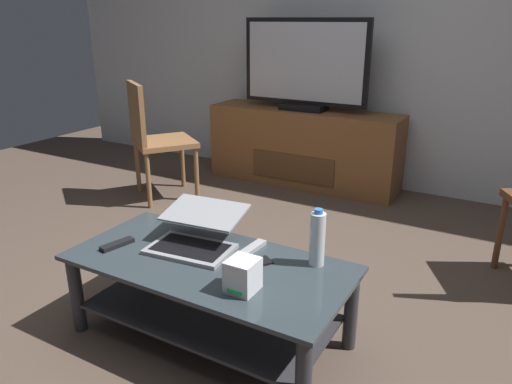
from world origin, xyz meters
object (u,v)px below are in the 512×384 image
object	(u,v)px
media_cabinet	(303,147)
water_bottle_near	(317,239)
soundbar_remote	(117,244)
side_chair	(154,135)
coffee_table	(209,286)
television	(305,67)
laptop	(196,234)
router_box	(243,275)
tv_remote	(253,248)
cell_phone	(255,263)

from	to	relation	value
media_cabinet	water_bottle_near	size ratio (longest dim) A/B	6.54
soundbar_remote	side_chair	bearing A→B (deg)	138.21
side_chair	soundbar_remote	xyz separation A→B (m)	(0.97, -1.38, -0.12)
coffee_table	water_bottle_near	size ratio (longest dim) A/B	4.88
television	side_chair	bearing A→B (deg)	-133.67
coffee_table	laptop	size ratio (longest dim) A/B	2.96
router_box	soundbar_remote	distance (m)	0.70
coffee_table	router_box	size ratio (longest dim) A/B	9.56
media_cabinet	side_chair	world-z (taller)	side_chair
coffee_table	laptop	distance (m)	0.24
water_bottle_near	soundbar_remote	world-z (taller)	water_bottle_near
television	tv_remote	world-z (taller)	television
television	soundbar_remote	world-z (taller)	television
tv_remote	soundbar_remote	distance (m)	0.62
router_box	side_chair	bearing A→B (deg)	139.56
media_cabinet	cell_phone	distance (m)	2.26
tv_remote	television	bearing A→B (deg)	112.02
water_bottle_near	soundbar_remote	size ratio (longest dim) A/B	1.58
water_bottle_near	side_chair	bearing A→B (deg)	149.23
tv_remote	router_box	bearing A→B (deg)	-63.10
television	cell_phone	bearing A→B (deg)	-70.56
television	tv_remote	xyz separation A→B (m)	(0.67, -2.00, -0.60)
cell_phone	soundbar_remote	distance (m)	0.65
media_cabinet	cell_phone	size ratio (longest dim) A/B	11.78
laptop	tv_remote	xyz separation A→B (m)	(0.25, 0.09, -0.05)
side_chair	laptop	bearing A→B (deg)	-42.97
coffee_table	side_chair	xyz separation A→B (m)	(-1.41, 1.29, 0.25)
router_box	soundbar_remote	xyz separation A→B (m)	(-0.69, 0.04, -0.05)
laptop	cell_phone	bearing A→B (deg)	-3.42
television	water_bottle_near	world-z (taller)	television
coffee_table	soundbar_remote	xyz separation A→B (m)	(-0.44, -0.09, 0.13)
side_chair	laptop	xyz separation A→B (m)	(1.28, -1.20, -0.07)
media_cabinet	laptop	xyz separation A→B (m)	(0.43, -2.12, 0.13)
water_bottle_near	tv_remote	xyz separation A→B (m)	(-0.30, -0.01, -0.11)
laptop	soundbar_remote	xyz separation A→B (m)	(-0.31, -0.18, -0.05)
side_chair	router_box	xyz separation A→B (m)	(1.66, -1.42, -0.06)
coffee_table	cell_phone	bearing A→B (deg)	22.00
media_cabinet	soundbar_remote	distance (m)	2.30
media_cabinet	water_bottle_near	world-z (taller)	media_cabinet
soundbar_remote	coffee_table	bearing A→B (deg)	24.44
coffee_table	side_chair	bearing A→B (deg)	137.60
media_cabinet	side_chair	size ratio (longest dim) A/B	1.78
soundbar_remote	cell_phone	bearing A→B (deg)	27.75
coffee_table	tv_remote	distance (m)	0.26
water_bottle_near	tv_remote	distance (m)	0.32
laptop	side_chair	bearing A→B (deg)	137.03
side_chair	coffee_table	bearing A→B (deg)	-42.40
coffee_table	side_chair	distance (m)	1.93
cell_phone	television	bearing A→B (deg)	142.80
coffee_table	television	world-z (taller)	television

